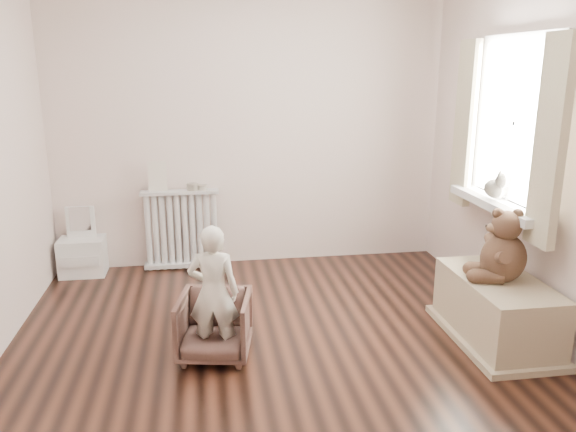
{
  "coord_description": "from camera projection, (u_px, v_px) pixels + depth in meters",
  "views": [
    {
      "loc": [
        -0.44,
        -3.39,
        1.85
      ],
      "look_at": [
        0.15,
        0.45,
        0.8
      ],
      "focal_mm": 35.0,
      "sensor_mm": 36.0,
      "label": 1
    }
  ],
  "objects": [
    {
      "name": "floor",
      "position": [
        276.0,
        349.0,
        3.78
      ],
      "size": [
        3.6,
        3.6,
        0.01
      ],
      "primitive_type": "cube",
      "color": "black",
      "rests_on": "ground"
    },
    {
      "name": "back_wall",
      "position": [
        250.0,
        127.0,
        5.16
      ],
      "size": [
        3.6,
        0.02,
        2.6
      ],
      "primitive_type": "cube",
      "color": "silver",
      "rests_on": "ground"
    },
    {
      "name": "front_wall",
      "position": [
        351.0,
        249.0,
        1.72
      ],
      "size": [
        3.6,
        0.02,
        2.6
      ],
      "primitive_type": "cube",
      "color": "silver",
      "rests_on": "ground"
    },
    {
      "name": "right_wall",
      "position": [
        545.0,
        151.0,
        3.7
      ],
      "size": [
        0.02,
        3.6,
        2.6
      ],
      "primitive_type": "cube",
      "color": "silver",
      "rests_on": "ground"
    },
    {
      "name": "window",
      "position": [
        517.0,
        123.0,
        3.95
      ],
      "size": [
        0.03,
        0.9,
        1.1
      ],
      "primitive_type": "cube",
      "color": "white",
      "rests_on": "right_wall"
    },
    {
      "name": "window_sill",
      "position": [
        497.0,
        204.0,
        4.08
      ],
      "size": [
        0.22,
        1.1,
        0.06
      ],
      "primitive_type": "cube",
      "color": "silver",
      "rests_on": "right_wall"
    },
    {
      "name": "curtain_left",
      "position": [
        550.0,
        143.0,
        3.4
      ],
      "size": [
        0.06,
        0.26,
        1.3
      ],
      "primitive_type": "cube",
      "color": "beige",
      "rests_on": "right_wall"
    },
    {
      "name": "curtain_right",
      "position": [
        465.0,
        124.0,
        4.49
      ],
      "size": [
        0.06,
        0.26,
        1.3
      ],
      "primitive_type": "cube",
      "color": "beige",
      "rests_on": "right_wall"
    },
    {
      "name": "radiator",
      "position": [
        182.0,
        228.0,
        5.18
      ],
      "size": [
        0.71,
        0.13,
        0.74
      ],
      "primitive_type": "cube",
      "color": "silver",
      "rests_on": "floor"
    },
    {
      "name": "paper_doll",
      "position": [
        157.0,
        176.0,
        5.03
      ],
      "size": [
        0.16,
        0.01,
        0.27
      ],
      "primitive_type": "cube",
      "color": "beige",
      "rests_on": "radiator"
    },
    {
      "name": "tin_a",
      "position": [
        193.0,
        187.0,
        5.1
      ],
      "size": [
        0.1,
        0.1,
        0.06
      ],
      "primitive_type": "cylinder",
      "color": "#A59E8C",
      "rests_on": "radiator"
    },
    {
      "name": "tin_b",
      "position": [
        202.0,
        187.0,
        5.12
      ],
      "size": [
        0.08,
        0.08,
        0.05
      ],
      "primitive_type": "cylinder",
      "color": "#A59E8C",
      "rests_on": "radiator"
    },
    {
      "name": "toy_vanity",
      "position": [
        82.0,
        245.0,
        5.05
      ],
      "size": [
        0.4,
        0.28,
        0.62
      ],
      "primitive_type": "cube",
      "color": "silver",
      "rests_on": "floor"
    },
    {
      "name": "armchair",
      "position": [
        215.0,
        326.0,
        3.64
      ],
      "size": [
        0.53,
        0.54,
        0.42
      ],
      "primitive_type": "imported",
      "rotation": [
        0.0,
        0.0,
        -0.19
      ],
      "color": "brown",
      "rests_on": "floor"
    },
    {
      "name": "child",
      "position": [
        214.0,
        293.0,
        3.53
      ],
      "size": [
        0.36,
        0.27,
        0.88
      ],
      "primitive_type": "imported",
      "rotation": [
        0.0,
        0.0,
        2.95
      ],
      "color": "silver",
      "rests_on": "armchair"
    },
    {
      "name": "toy_bench",
      "position": [
        496.0,
        312.0,
        3.86
      ],
      "size": [
        0.5,
        0.95,
        0.45
      ],
      "primitive_type": "cube",
      "color": "tan",
      "rests_on": "floor"
    },
    {
      "name": "teddy_bear",
      "position": [
        504.0,
        248.0,
        3.72
      ],
      "size": [
        0.47,
        0.4,
        0.49
      ],
      "primitive_type": null,
      "rotation": [
        0.0,
        0.0,
        -0.27
      ],
      "color": "#3D271A",
      "rests_on": "toy_bench"
    },
    {
      "name": "plush_cat",
      "position": [
        496.0,
        186.0,
        4.07
      ],
      "size": [
        0.2,
        0.28,
        0.22
      ],
      "primitive_type": null,
      "rotation": [
        0.0,
        0.0,
        0.18
      ],
      "color": "slate",
      "rests_on": "window_sill"
    }
  ]
}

